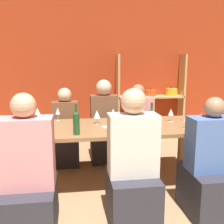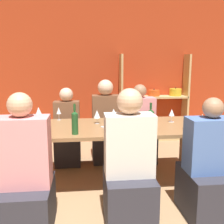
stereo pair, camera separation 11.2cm
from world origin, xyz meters
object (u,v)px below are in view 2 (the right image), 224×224
Objects in this scene: person_near_a at (25,184)px; mixing_bowl at (136,122)px; wine_glass_white_c at (172,113)px; cell_phone at (107,127)px; dining_table at (113,133)px; person_far_a at (139,133)px; wine_glass_empty_a at (39,111)px; wine_bottle_green at (17,122)px; wine_glass_red_a at (59,111)px; wine_bottle_dark at (150,120)px; wine_glass_red_c at (186,120)px; wine_glass_red_b at (97,114)px; wine_glass_white_b at (114,112)px; wine_glass_white_a at (202,118)px; wine_bottle_amber at (75,122)px; person_near_b at (129,177)px; person_far_b at (68,136)px; person_near_c at (208,175)px; person_far_c at (106,131)px; shelf_unit at (154,109)px.

mixing_bowl is at bearing 35.03° from person_near_a.
cell_phone is at bearing -167.86° from wine_glass_white_c.
dining_table is 0.97m from person_far_a.
mixing_bowl is 0.21× the size of person_near_a.
wine_glass_empty_a is 1.10× the size of cell_phone.
wine_bottle_green is 1.89× the size of wine_glass_red_a.
wine_bottle_green is 1.42m from wine_bottle_dark.
wine_glass_red_a is 1.61m from wine_glass_red_c.
wine_glass_red_b is at bearing 24.10° from wine_bottle_green.
wine_glass_empty_a is 0.96m from cell_phone.
wine_glass_white_b is 1.47m from person_near_a.
dining_table is 1.07m from wine_glass_white_a.
wine_bottle_dark is 0.72m from wine_glass_red_b.
person_near_b is (0.49, -0.52, -0.40)m from wine_bottle_amber.
person_far_a is 1.70m from person_near_b.
wine_glass_white_c is 1.55m from person_far_b.
person_near_c is 0.95× the size of person_far_c.
cell_phone is (-0.07, -0.05, 0.09)m from dining_table.
person_near_b reaches higher than wine_bottle_green.
wine_bottle_amber is 0.29× the size of person_far_b.
wine_glass_empty_a reaches higher than cell_phone.
shelf_unit reaches higher than person_far_c.
cell_phone is 0.13× the size of person_near_b.
wine_glass_red_a is 1.12× the size of wine_glass_white_a.
wine_bottle_dark reaches higher than wine_glass_red_a.
wine_glass_empty_a is 0.97m from wine_glass_white_b.
cell_phone is (-1.12, 0.09, -0.10)m from wine_glass_white_a.
wine_bottle_amber is at bearing -129.82° from wine_glass_white_b.
wine_glass_red_b is (0.49, -0.26, -0.00)m from wine_glass_red_a.
shelf_unit reaches higher than wine_glass_empty_a.
person_near_c is (0.79, -1.04, -0.43)m from wine_glass_white_b.
wine_glass_red_b is 1.02× the size of cell_phone.
wine_bottle_amber is at bearing 98.06° from person_far_b.
wine_glass_empty_a is at bearing 172.43° from wine_glass_white_b.
person_far_c reaches higher than dining_table.
wine_glass_red_b is at bearing -28.19° from wine_glass_red_a.
wine_bottle_dark is 1.41m from person_near_a.
person_near_a is 1.06× the size of person_near_c.
person_near_a is (-0.79, -0.81, -0.29)m from cell_phone.
wine_glass_red_c is at bearing -32.67° from wine_glass_white_b.
person_far_c is at bearing 127.88° from wine_glass_red_c.
shelf_unit is at bearing 40.05° from wine_glass_red_a.
wine_bottle_amber reaches higher than mixing_bowl.
wine_glass_red_c is 0.13× the size of person_far_a.
wine_glass_red_a is 1.02× the size of cell_phone.
person_near_a is (-0.86, -0.85, -0.20)m from dining_table.
person_far_a reaches higher than wine_bottle_green.
wine_glass_white_b is at bearing -13.05° from wine_glass_red_a.
wine_bottle_amber is at bearing 159.74° from person_near_c.
wine_glass_red_a is at bearing 153.32° from mixing_bowl.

